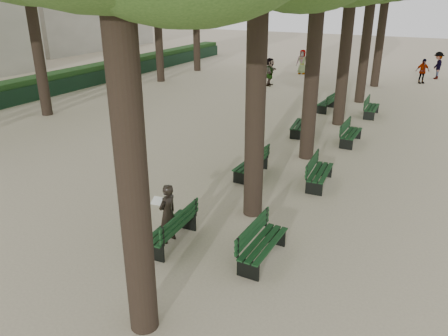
% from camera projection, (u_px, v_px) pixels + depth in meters
% --- Properties ---
extents(ground, '(120.00, 120.00, 0.00)m').
position_uv_depth(ground, '(145.00, 252.00, 10.42)').
color(ground, tan).
rests_on(ground, ground).
extents(bench_left_0, '(0.66, 1.83, 0.92)m').
position_uv_depth(bench_left_0, '(171.00, 234.00, 10.67)').
color(bench_left_0, black).
rests_on(bench_left_0, ground).
extents(bench_left_1, '(0.62, 1.82, 0.92)m').
position_uv_depth(bench_left_1, '(251.00, 168.00, 14.66)').
color(bench_left_1, black).
rests_on(bench_left_1, ground).
extents(bench_left_2, '(0.81, 1.86, 0.92)m').
position_uv_depth(bench_left_2, '(299.00, 128.00, 18.96)').
color(bench_left_2, black).
rests_on(bench_left_2, ground).
extents(bench_left_3, '(0.70, 1.84, 0.92)m').
position_uv_depth(bench_left_3, '(327.00, 105.00, 22.73)').
color(bench_left_3, black).
rests_on(bench_left_3, ground).
extents(bench_right_0, '(0.60, 1.81, 0.92)m').
position_uv_depth(bench_right_0, '(263.00, 250.00, 10.01)').
color(bench_right_0, black).
rests_on(bench_right_0, ground).
extents(bench_right_1, '(0.69, 1.83, 0.92)m').
position_uv_depth(bench_right_1, '(319.00, 177.00, 13.93)').
color(bench_right_1, black).
rests_on(bench_right_1, ground).
extents(bench_right_2, '(0.59, 1.81, 0.92)m').
position_uv_depth(bench_right_2, '(351.00, 137.00, 17.77)').
color(bench_right_2, black).
rests_on(bench_right_2, ground).
extents(bench_right_3, '(0.63, 1.82, 0.92)m').
position_uv_depth(bench_right_3, '(371.00, 111.00, 21.70)').
color(bench_right_3, black).
rests_on(bench_right_3, ground).
extents(man_with_map, '(0.63, 0.65, 1.53)m').
position_uv_depth(man_with_map, '(168.00, 214.00, 10.60)').
color(man_with_map, black).
rests_on(man_with_map, ground).
extents(pedestrian_d, '(0.89, 0.38, 1.80)m').
position_uv_depth(pedestrian_d, '(302.00, 62.00, 32.69)').
color(pedestrian_d, '#262628').
rests_on(pedestrian_d, ground).
extents(pedestrian_c, '(0.98, 0.80, 1.64)m').
position_uv_depth(pedestrian_c, '(422.00, 71.00, 29.34)').
color(pedestrian_c, '#262628').
rests_on(pedestrian_c, ground).
extents(pedestrian_a, '(0.91, 0.64, 1.72)m').
position_uv_depth(pedestrian_a, '(257.00, 61.00, 33.11)').
color(pedestrian_a, '#262628').
rests_on(pedestrian_a, ground).
extents(pedestrian_e, '(0.61, 1.70, 1.80)m').
position_uv_depth(pedestrian_e, '(270.00, 72.00, 28.62)').
color(pedestrian_e, '#262628').
rests_on(pedestrian_e, ground).
extents(pedestrian_b, '(0.67, 1.28, 1.89)m').
position_uv_depth(pedestrian_b, '(437.00, 65.00, 30.80)').
color(pedestrian_b, '#262628').
rests_on(pedestrian_b, ground).
extents(fence, '(0.08, 42.00, 0.90)m').
position_uv_depth(fence, '(50.00, 89.00, 25.66)').
color(fence, black).
rests_on(fence, ground).
extents(hedge, '(1.20, 42.00, 1.20)m').
position_uv_depth(hedge, '(41.00, 86.00, 25.90)').
color(hedge, '#173A14').
rests_on(hedge, ground).
extents(building_far, '(12.00, 16.00, 7.00)m').
position_uv_depth(building_far, '(63.00, 14.00, 47.80)').
color(building_far, '#B7B2A3').
rests_on(building_far, ground).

